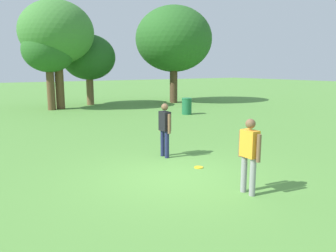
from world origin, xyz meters
name	(u,v)px	position (x,y,z in m)	size (l,w,h in m)	color
ground_plane	(173,176)	(0.00, 0.00, 0.00)	(120.00, 120.00, 0.00)	#568E3D
person_thrower	(249,151)	(0.72, -1.84, 0.94)	(0.23, 0.61, 1.64)	gray
person_catcher	(165,127)	(0.81, 1.66, 0.94)	(0.23, 0.61, 1.64)	#1E234C
frisbee	(199,167)	(0.99, 0.22, 0.01)	(0.24, 0.24, 0.03)	yellow
trash_can_beside_table	(187,106)	(6.87, 8.87, 0.48)	(0.59, 0.59, 0.96)	#1E663D
tree_broad_center	(49,51)	(0.79, 15.28, 3.71)	(3.24, 3.24, 5.14)	brown
tree_far_right	(57,33)	(1.41, 15.50, 4.88)	(4.68, 4.68, 6.90)	brown
tree_slender_mid	(89,58)	(3.92, 16.80, 3.40)	(3.79, 3.79, 5.04)	brown
tree_back_left	(174,44)	(9.81, 14.64, 4.43)	(3.20, 3.20, 5.87)	#4C3823
tree_back_right	(174,39)	(10.06, 15.03, 4.82)	(5.83, 5.83, 7.32)	#4C3823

